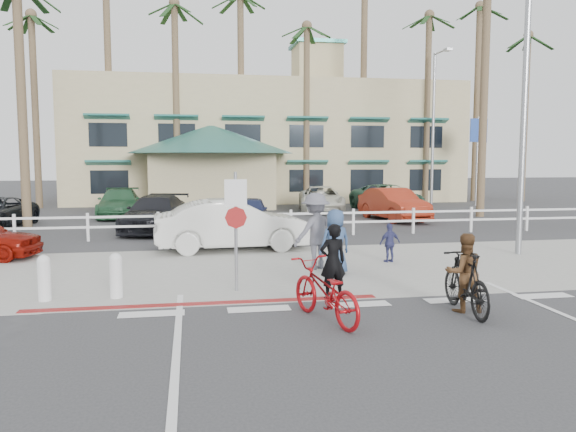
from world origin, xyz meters
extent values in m
plane|color=#333335|center=(0.00, 0.00, 0.00)|extent=(140.00, 140.00, 0.00)
cube|color=#333335|center=(0.00, -2.00, 0.00)|extent=(12.00, 16.00, 0.01)
cube|color=gray|center=(0.00, 4.50, 0.01)|extent=(22.00, 7.00, 0.01)
cube|color=#333335|center=(0.00, 8.50, 0.00)|extent=(40.00, 5.00, 0.01)
cube|color=#333335|center=(0.00, 18.00, 0.00)|extent=(50.00, 16.00, 0.01)
cube|color=maroon|center=(-3.00, 1.20, 0.01)|extent=(7.00, 0.25, 0.02)
imported|color=#98090E|center=(-0.95, -0.38, 0.55)|extent=(1.34, 2.20, 1.09)
imported|color=black|center=(-0.40, 1.19, 0.78)|extent=(0.62, 0.46, 1.56)
imported|color=black|center=(1.77, -0.31, 0.58)|extent=(0.66, 1.97, 1.17)
imported|color=brown|center=(1.80, -0.18, 0.75)|extent=(0.78, 0.64, 1.49)
imported|color=#5C5C66|center=(-0.06, 4.33, 1.00)|extent=(1.48, 1.23, 2.00)
imported|color=navy|center=(2.19, 4.88, 0.55)|extent=(0.69, 0.41, 1.10)
imported|color=navy|center=(0.27, 3.52, 0.82)|extent=(0.90, 0.69, 1.64)
imported|color=silver|center=(-1.96, 7.72, 0.80)|extent=(4.98, 2.05, 1.60)
imported|color=black|center=(-4.63, 12.94, 0.71)|extent=(2.93, 5.20, 1.42)
imported|color=#1D254B|center=(-0.75, 14.02, 0.63)|extent=(2.00, 3.88, 1.26)
imported|color=maroon|center=(6.13, 15.15, 0.75)|extent=(2.20, 4.75, 1.51)
imported|color=#265735|center=(-6.72, 18.87, 0.70)|extent=(2.18, 4.92, 1.40)
imported|color=beige|center=(3.78, 20.00, 0.69)|extent=(3.03, 5.26, 1.38)
imported|color=#2C5640|center=(7.53, 19.91, 0.73)|extent=(3.30, 5.61, 1.47)
camera|label=1|loc=(-3.25, -9.83, 2.87)|focal=35.00mm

